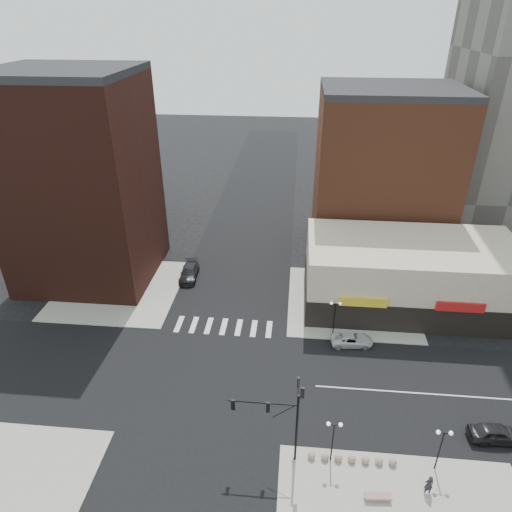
{
  "coord_description": "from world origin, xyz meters",
  "views": [
    {
      "loc": [
        7.41,
        -32.27,
        31.55
      ],
      "look_at": [
        3.85,
        5.03,
        11.0
      ],
      "focal_mm": 32.0,
      "sensor_mm": 36.0,
      "label": 1
    }
  ],
  "objects_px": {
    "white_suv": "(352,340)",
    "pedestrian": "(429,485)",
    "traffic_signal": "(285,411)",
    "dark_sedan_east": "(497,433)",
    "street_lamp_ne": "(335,310)",
    "street_lamp_se_b": "(442,440)",
    "stone_bench": "(378,497)",
    "dark_sedan_north": "(189,272)",
    "street_lamp_se_a": "(334,432)"
  },
  "relations": [
    {
      "from": "street_lamp_ne",
      "to": "dark_sedan_east",
      "type": "xyz_separation_m",
      "value": [
        12.64,
        -12.71,
        -2.53
      ]
    },
    {
      "from": "traffic_signal",
      "to": "street_lamp_se_b",
      "type": "xyz_separation_m",
      "value": [
        11.76,
        -0.17,
        -1.67
      ]
    },
    {
      "from": "white_suv",
      "to": "stone_bench",
      "type": "distance_m",
      "value": 17.51
    },
    {
      "from": "white_suv",
      "to": "street_lamp_se_a",
      "type": "bearing_deg",
      "value": 163.41
    },
    {
      "from": "white_suv",
      "to": "pedestrian",
      "type": "xyz_separation_m",
      "value": [
        4.05,
        -16.6,
        0.39
      ]
    },
    {
      "from": "street_lamp_se_b",
      "to": "dark_sedan_north",
      "type": "relative_size",
      "value": 0.78
    },
    {
      "from": "traffic_signal",
      "to": "pedestrian",
      "type": "relative_size",
      "value": 4.41
    },
    {
      "from": "street_lamp_se_a",
      "to": "pedestrian",
      "type": "bearing_deg",
      "value": -16.8
    },
    {
      "from": "pedestrian",
      "to": "dark_sedan_north",
      "type": "bearing_deg",
      "value": -53.72
    },
    {
      "from": "white_suv",
      "to": "pedestrian",
      "type": "distance_m",
      "value": 17.09
    },
    {
      "from": "pedestrian",
      "to": "traffic_signal",
      "type": "bearing_deg",
      "value": -16.16
    },
    {
      "from": "white_suv",
      "to": "dark_sedan_north",
      "type": "bearing_deg",
      "value": 54.43
    },
    {
      "from": "traffic_signal",
      "to": "street_lamp_se_a",
      "type": "bearing_deg",
      "value": -2.57
    },
    {
      "from": "street_lamp_se_a",
      "to": "stone_bench",
      "type": "bearing_deg",
      "value": -42.85
    },
    {
      "from": "pedestrian",
      "to": "dark_sedan_east",
      "type": "bearing_deg",
      "value": -145.45
    },
    {
      "from": "street_lamp_se_a",
      "to": "white_suv",
      "type": "distance_m",
      "value": 15.03
    },
    {
      "from": "traffic_signal",
      "to": "street_lamp_se_b",
      "type": "relative_size",
      "value": 1.87
    },
    {
      "from": "white_suv",
      "to": "stone_bench",
      "type": "height_order",
      "value": "white_suv"
    },
    {
      "from": "dark_sedan_east",
      "to": "pedestrian",
      "type": "xyz_separation_m",
      "value": [
        -6.7,
        -5.38,
        0.24
      ]
    },
    {
      "from": "traffic_signal",
      "to": "white_suv",
      "type": "distance_m",
      "value": 16.39
    },
    {
      "from": "traffic_signal",
      "to": "street_lamp_ne",
      "type": "relative_size",
      "value": 1.87
    },
    {
      "from": "white_suv",
      "to": "dark_sedan_east",
      "type": "height_order",
      "value": "dark_sedan_east"
    },
    {
      "from": "pedestrian",
      "to": "stone_bench",
      "type": "distance_m",
      "value": 3.86
    },
    {
      "from": "traffic_signal",
      "to": "stone_bench",
      "type": "xyz_separation_m",
      "value": [
        7.01,
        -3.18,
        -4.6
      ]
    },
    {
      "from": "pedestrian",
      "to": "stone_bench",
      "type": "height_order",
      "value": "pedestrian"
    },
    {
      "from": "street_lamp_se_b",
      "to": "street_lamp_ne",
      "type": "distance_m",
      "value": 17.46
    },
    {
      "from": "street_lamp_se_a",
      "to": "dark_sedan_north",
      "type": "xyz_separation_m",
      "value": [
        -17.27,
        26.25,
        -2.52
      ]
    },
    {
      "from": "street_lamp_se_a",
      "to": "street_lamp_ne",
      "type": "xyz_separation_m",
      "value": [
        1.0,
        16.0,
        0.0
      ]
    },
    {
      "from": "dark_sedan_north",
      "to": "stone_bench",
      "type": "bearing_deg",
      "value": -58.31
    },
    {
      "from": "street_lamp_se_b",
      "to": "stone_bench",
      "type": "distance_m",
      "value": 6.35
    },
    {
      "from": "street_lamp_se_b",
      "to": "dark_sedan_north",
      "type": "xyz_separation_m",
      "value": [
        -25.27,
        26.25,
        -2.52
      ]
    },
    {
      "from": "traffic_signal",
      "to": "dark_sedan_east",
      "type": "distance_m",
      "value": 18.17
    },
    {
      "from": "street_lamp_ne",
      "to": "dark_sedan_north",
      "type": "height_order",
      "value": "street_lamp_ne"
    },
    {
      "from": "street_lamp_se_b",
      "to": "white_suv",
      "type": "bearing_deg",
      "value": 109.42
    },
    {
      "from": "dark_sedan_north",
      "to": "stone_bench",
      "type": "relative_size",
      "value": 2.71
    },
    {
      "from": "street_lamp_se_b",
      "to": "street_lamp_ne",
      "type": "height_order",
      "value": "same"
    },
    {
      "from": "traffic_signal",
      "to": "dark_sedan_north",
      "type": "distance_m",
      "value": 29.67
    },
    {
      "from": "traffic_signal",
      "to": "white_suv",
      "type": "xyz_separation_m",
      "value": [
        6.65,
        14.33,
        -4.35
      ]
    },
    {
      "from": "street_lamp_se_b",
      "to": "dark_sedan_east",
      "type": "relative_size",
      "value": 0.93
    },
    {
      "from": "white_suv",
      "to": "pedestrian",
      "type": "height_order",
      "value": "pedestrian"
    },
    {
      "from": "dark_sedan_east",
      "to": "dark_sedan_north",
      "type": "height_order",
      "value": "dark_sedan_north"
    },
    {
      "from": "street_lamp_ne",
      "to": "pedestrian",
      "type": "relative_size",
      "value": 2.36
    },
    {
      "from": "traffic_signal",
      "to": "street_lamp_ne",
      "type": "xyz_separation_m",
      "value": [
        4.76,
        15.83,
        -1.67
      ]
    },
    {
      "from": "street_lamp_se_b",
      "to": "dark_sedan_east",
      "type": "xyz_separation_m",
      "value": [
        5.64,
        3.29,
        -2.53
      ]
    },
    {
      "from": "street_lamp_se_b",
      "to": "white_suv",
      "type": "height_order",
      "value": "street_lamp_se_b"
    },
    {
      "from": "street_lamp_ne",
      "to": "white_suv",
      "type": "height_order",
      "value": "street_lamp_ne"
    },
    {
      "from": "pedestrian",
      "to": "street_lamp_ne",
      "type": "bearing_deg",
      "value": -76.04
    },
    {
      "from": "dark_sedan_east",
      "to": "street_lamp_ne",
      "type": "bearing_deg",
      "value": 42.94
    },
    {
      "from": "traffic_signal",
      "to": "stone_bench",
      "type": "relative_size",
      "value": 3.94
    },
    {
      "from": "dark_sedan_east",
      "to": "street_lamp_se_b",
      "type": "bearing_deg",
      "value": 118.33
    }
  ]
}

